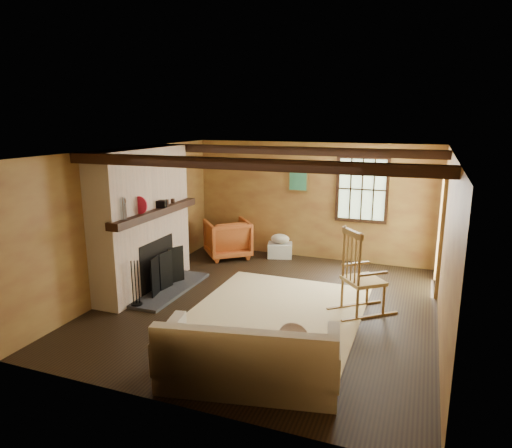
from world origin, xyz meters
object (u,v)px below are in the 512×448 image
at_px(fireplace, 144,226).
at_px(armchair, 228,239).
at_px(rocking_chair, 361,278).
at_px(sofa, 249,361).
at_px(laundry_basket, 280,250).

xyz_separation_m(fireplace, armchair, (0.58, 2.13, -0.70)).
distance_m(rocking_chair, sofa, 2.54).
height_order(fireplace, sofa, fireplace).
distance_m(sofa, armchair, 4.78).
bearing_deg(laundry_basket, armchair, -159.77).
bearing_deg(fireplace, rocking_chair, 3.93).
bearing_deg(armchair, laundry_basket, 160.87).
bearing_deg(sofa, fireplace, 130.78).
distance_m(laundry_basket, armchair, 1.13).
relative_size(sofa, laundry_basket, 4.20).
bearing_deg(armchair, sofa, 77.57).
height_order(rocking_chair, laundry_basket, rocking_chair).
height_order(fireplace, armchair, fireplace).
height_order(laundry_basket, armchair, armchair).
height_order(sofa, laundry_basket, sofa).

